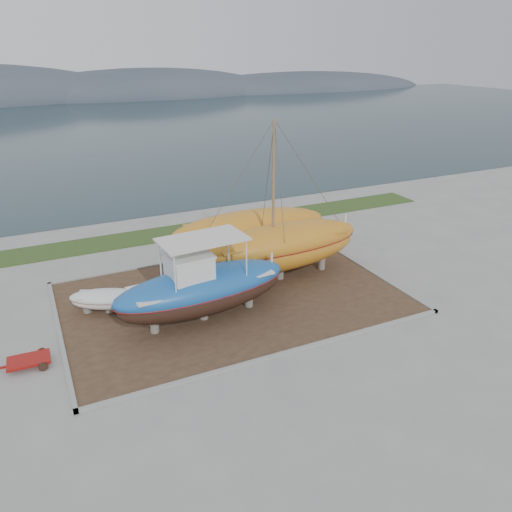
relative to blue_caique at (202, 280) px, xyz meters
name	(u,v)px	position (x,y,z in m)	size (l,w,h in m)	color
ground	(264,333)	(2.21, -2.48, -2.26)	(140.00, 140.00, 0.00)	gray
dirt_patch	(232,298)	(2.21, 1.52, -2.23)	(18.00, 12.00, 0.06)	#422D1E
curb_frame	(232,297)	(2.21, 1.52, -2.19)	(18.60, 12.60, 0.15)	gray
grass_strip	(173,233)	(2.21, 13.02, -2.22)	(44.00, 3.00, 0.08)	#284219
sea	(78,129)	(2.21, 67.52, -2.26)	(260.00, 100.00, 0.04)	#1B3136
mountain_ridge	(50,99)	(2.21, 122.52, -2.26)	(200.00, 36.00, 20.00)	#333D49
blue_caique	(202,280)	(0.00, 0.00, 0.00)	(9.16, 2.86, 4.40)	#1B5BAC
white_dinghy	(108,301)	(-4.27, 2.81, -1.60)	(3.99, 1.50, 1.20)	silver
orange_sailboat	(281,203)	(5.77, 2.54, 2.50)	(10.39, 3.06, 9.40)	#BF771D
orange_bare_hull	(250,238)	(5.16, 5.45, -0.51)	(10.31, 3.09, 3.38)	#BF771D
red_trailer	(29,362)	(-8.36, -0.52, -2.07)	(2.66, 1.33, 0.38)	#9D1611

